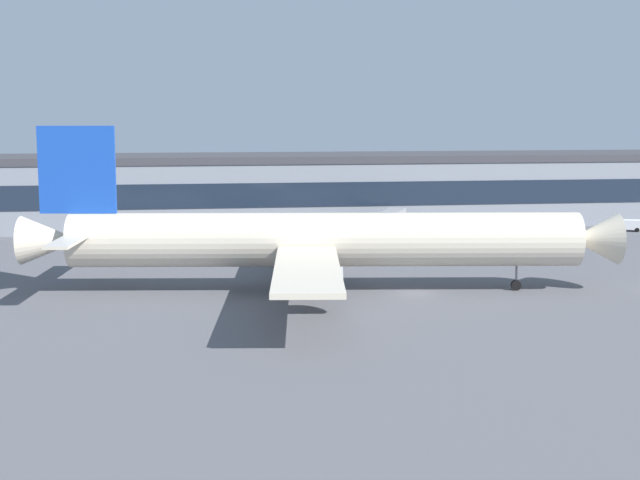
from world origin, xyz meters
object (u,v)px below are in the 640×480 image
at_px(catering_truck, 393,222).
at_px(follow_me_car, 627,224).
at_px(belt_loader, 481,229).
at_px(airliner, 317,240).

height_order(catering_truck, follow_me_car, catering_truck).
relative_size(catering_truck, belt_loader, 1.21).
xyz_separation_m(airliner, catering_truck, (17.55, 40.56, -3.30)).
xyz_separation_m(airliner, belt_loader, (30.92, 38.57, -4.44)).
relative_size(airliner, follow_me_car, 13.41).
height_order(airliner, catering_truck, airliner).
height_order(airliner, follow_me_car, airliner).
bearing_deg(follow_me_car, belt_loader, -173.25).
bearing_deg(catering_truck, airliner, -113.39).
bearing_deg(catering_truck, belt_loader, -8.50).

